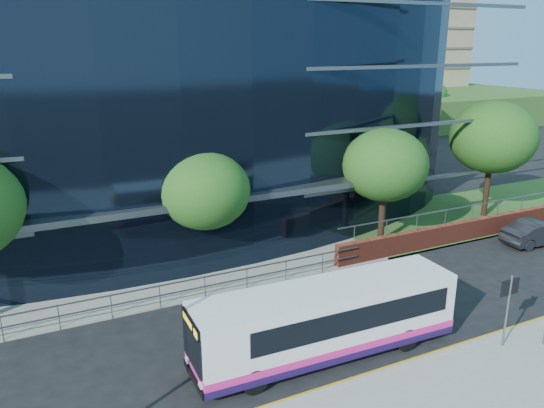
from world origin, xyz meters
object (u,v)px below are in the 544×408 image
tree_dist_f (431,94)px  tree_far_d (493,137)px  tree_far_b (205,191)px  parked_car (538,232)px  street_sign (509,296)px  tree_far_c (385,165)px  tree_dist_e (338,98)px  city_bus (328,319)px

tree_dist_f → tree_far_d: bearing=-126.9°
tree_far_b → tree_dist_f: 53.90m
parked_car → street_sign: bearing=126.3°
tree_far_c → parked_car: size_ratio=1.53×
tree_far_b → tree_dist_f: size_ratio=1.00×
tree_far_b → tree_far_d: 19.03m
tree_far_b → tree_far_d: size_ratio=0.81×
tree_far_c → tree_dist_f: bearing=45.0°
tree_far_c → tree_dist_e: size_ratio=1.00×
tree_far_c → tree_far_d: size_ratio=0.87×
tree_dist_f → city_bus: size_ratio=0.61×
tree_far_c → tree_dist_f: tree_far_c is taller
tree_far_c → tree_dist_e: 35.36m
street_sign → tree_far_d: 16.61m
tree_far_c → tree_dist_e: same height
city_bus → parked_car: bearing=16.0°
tree_far_c → city_bus: bearing=-136.5°
tree_far_b → tree_dist_e: size_ratio=0.93×
street_sign → parked_car: bearing=33.0°
tree_far_d → parked_car: bearing=-102.8°
tree_far_d → tree_dist_e: size_ratio=1.14×
tree_dist_f → parked_car: (-25.09, -36.82, -3.51)m
tree_far_b → parked_car: (17.91, -4.32, -3.51)m
tree_far_c → tree_far_d: tree_far_d is taller
parked_car → tree_far_b: bearing=79.7°
tree_far_c → tree_far_d: bearing=6.3°
tree_far_d → tree_far_b: bearing=-178.5°
street_sign → tree_dist_f: 56.25m
tree_dist_e → tree_far_c: bearing=-118.7°
street_sign → tree_far_d: (11.50, 11.59, 3.04)m
street_sign → tree_far_c: size_ratio=0.43×
tree_dist_e → parked_car: (-9.09, -34.82, -3.83)m
street_sign → parked_car: 12.50m
city_bus → tree_far_c: bearing=45.1°
tree_dist_e → tree_dist_f: size_ratio=1.08×
street_sign → tree_far_b: size_ratio=0.46×
street_sign → tree_dist_f: bearing=50.8°
tree_dist_e → street_sign: bearing=-115.1°
tree_dist_f → parked_car: size_ratio=1.42×
tree_dist_e → tree_dist_f: tree_dist_e is taller
tree_dist_e → city_bus: size_ratio=0.66×
tree_far_b → city_bus: (1.55, -8.52, -2.80)m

